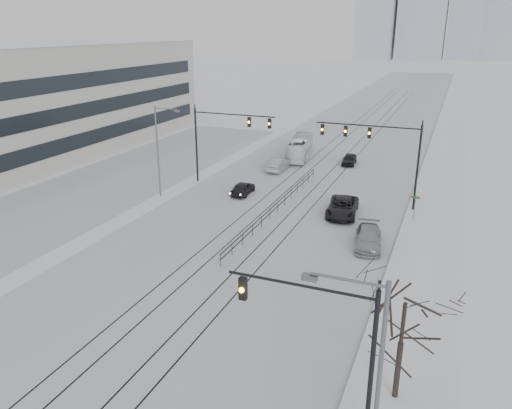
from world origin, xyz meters
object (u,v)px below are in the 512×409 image
object	(u,v)px
sedan_nb_far	(349,159)
traffic_mast_near	(332,338)
bare_tree	(404,314)
sedan_nb_right	(368,238)
sedan_nb_front	(342,207)
box_truck	(300,148)
sedan_sb_outer	(278,164)
sedan_sb_inner	(243,188)

from	to	relation	value
sedan_nb_far	traffic_mast_near	bearing A→B (deg)	-83.57
traffic_mast_near	bare_tree	size ratio (longest dim) A/B	1.15
sedan_nb_right	sedan_nb_far	distance (m)	24.67
traffic_mast_near	sedan_nb_front	world-z (taller)	traffic_mast_near
sedan_nb_front	box_truck	bearing A→B (deg)	111.60
sedan_nb_right	box_truck	bearing A→B (deg)	109.14
sedan_sb_outer	box_truck	xyz separation A→B (m)	(0.55, 6.76, 0.56)
sedan_nb_front	sedan_nb_far	world-z (taller)	sedan_nb_front
sedan_sb_inner	sedan_nb_far	bearing A→B (deg)	-117.83
sedan_sb_inner	sedan_nb_front	bearing A→B (deg)	166.84
sedan_nb_front	box_truck	distance (m)	21.00
bare_tree	sedan_sb_outer	world-z (taller)	bare_tree
sedan_nb_far	box_truck	distance (m)	6.74
traffic_mast_near	sedan_sb_outer	xyz separation A→B (m)	(-15.46, 37.26, -3.79)
sedan_sb_inner	sedan_nb_far	world-z (taller)	sedan_sb_inner
sedan_sb_outer	box_truck	world-z (taller)	box_truck
sedan_nb_right	sedan_nb_far	world-z (taller)	sedan_nb_right
sedan_sb_outer	bare_tree	bearing A→B (deg)	118.59
sedan_nb_front	box_truck	size ratio (longest dim) A/B	0.58
bare_tree	sedan_sb_outer	distance (m)	38.82
bare_tree	sedan_nb_right	xyz separation A→B (m)	(-4.14, 16.39, -3.78)
sedan_sb_outer	sedan_nb_front	world-z (taller)	sedan_sb_outer
sedan_nb_front	bare_tree	bearing A→B (deg)	-77.64
sedan_sb_inner	sedan_nb_front	xyz separation A→B (m)	(10.65, -2.06, 0.11)
traffic_mast_near	sedan_nb_right	distance (m)	19.85
bare_tree	sedan_nb_front	xyz separation A→B (m)	(-7.53, 22.45, -3.72)
sedan_nb_right	box_truck	xyz separation A→B (m)	(-13.18, 24.63, 0.62)
bare_tree	box_truck	bearing A→B (deg)	112.89
sedan_sb_inner	sedan_nb_right	world-z (taller)	sedan_nb_right
traffic_mast_near	sedan_sb_outer	distance (m)	40.52
sedan_sb_outer	sedan_nb_far	world-z (taller)	sedan_sb_outer
bare_tree	sedan_nb_right	world-z (taller)	bare_tree
sedan_sb_outer	sedan_nb_right	size ratio (longest dim) A/B	0.96
bare_tree	box_truck	distance (m)	44.64
sedan_nb_front	sedan_nb_right	distance (m)	6.94
sedan_nb_front	sedan_nb_right	world-z (taller)	sedan_nb_front
bare_tree	box_truck	xyz separation A→B (m)	(-17.32, 41.02, -3.16)
sedan_nb_far	box_truck	xyz separation A→B (m)	(-6.66, 0.84, 0.67)
sedan_sb_inner	sedan_nb_right	bearing A→B (deg)	147.75
sedan_sb_inner	box_truck	size ratio (longest dim) A/B	0.40
sedan_sb_outer	sedan_nb_far	xyz separation A→B (m)	(7.21, 5.92, -0.12)
sedan_nb_right	box_truck	distance (m)	27.94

